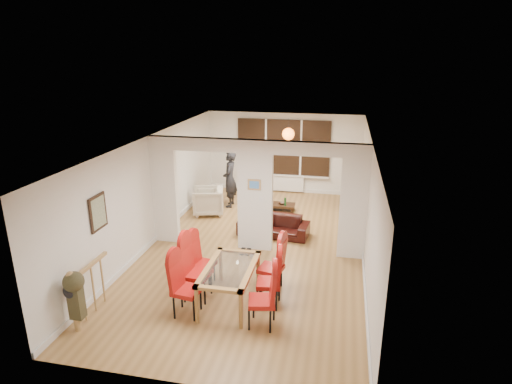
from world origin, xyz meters
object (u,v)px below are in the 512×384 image
(dining_chair_lb, at_px, (197,270))
(dining_chair_lc, at_px, (203,261))
(dining_chair_la, at_px, (187,286))
(bowl, at_px, (282,203))
(dining_table, at_px, (230,285))
(dining_chair_rc, at_px, (271,265))
(armchair, at_px, (208,201))
(sofa, at_px, (273,225))
(dining_chair_ra, at_px, (262,297))
(coffee_table, at_px, (279,207))
(person, at_px, (230,179))
(television, at_px, (343,197))
(bottle, at_px, (285,201))
(dining_chair_rb, at_px, (269,279))

(dining_chair_lb, bearing_deg, dining_chair_lc, 101.63)
(dining_chair_la, relative_size, dining_chair_lc, 1.07)
(dining_chair_la, height_order, bowl, dining_chair_la)
(dining_table, distance_m, bowl, 5.00)
(dining_chair_rc, relative_size, armchair, 1.29)
(sofa, bearing_deg, dining_chair_lb, -100.51)
(dining_chair_ra, bearing_deg, dining_chair_lc, 130.59)
(dining_chair_ra, relative_size, armchair, 1.29)
(sofa, distance_m, coffee_table, 1.76)
(dining_chair_rc, bearing_deg, person, 125.58)
(armchair, xyz_separation_m, bowl, (2.04, 0.65, -0.15))
(dining_chair_lc, distance_m, person, 4.63)
(dining_table, xyz_separation_m, sofa, (0.27, 3.23, -0.10))
(dining_chair_la, distance_m, dining_chair_lc, 1.04)
(dining_chair_ra, bearing_deg, dining_chair_lb, 144.72)
(television, xyz_separation_m, bowl, (-1.75, -0.88, -0.02))
(sofa, bearing_deg, dining_table, -89.56)
(dining_chair_lc, bearing_deg, dining_chair_rc, 14.53)
(television, bearing_deg, coffee_table, 123.07)
(dining_table, xyz_separation_m, dining_chair_ra, (0.71, -0.56, 0.19))
(sofa, xyz_separation_m, television, (1.71, 2.64, -0.00))
(bottle, xyz_separation_m, bowl, (-0.11, 0.12, -0.10))
(dining_chair_la, xyz_separation_m, dining_chair_rb, (1.34, 0.58, -0.02))
(dining_chair_la, distance_m, dining_chair_rc, 1.70)
(television, height_order, bowl, television)
(dining_chair_rb, xyz_separation_m, sofa, (-0.44, 3.15, -0.27))
(dining_chair_lb, xyz_separation_m, dining_chair_rb, (1.34, 0.04, -0.06))
(dining_table, height_order, dining_chair_rc, dining_chair_rc)
(bottle, bearing_deg, bowl, 133.17)
(dining_chair_lb, distance_m, armchair, 4.47)
(dining_chair_la, distance_m, bowl, 5.57)
(dining_chair_la, distance_m, sofa, 3.85)
(coffee_table, distance_m, bottle, 0.32)
(television, distance_m, bowl, 1.96)
(coffee_table, bearing_deg, bowl, 12.93)
(dining_chair_ra, height_order, dining_chair_rc, dining_chair_ra)
(dining_table, bearing_deg, bowl, 87.40)
(dining_chair_lb, distance_m, television, 6.39)
(dining_chair_ra, relative_size, person, 0.65)
(television, height_order, coffee_table, television)
(dining_chair_lc, distance_m, sofa, 2.87)
(dining_chair_rc, xyz_separation_m, bowl, (-0.44, 4.41, -0.31))
(dining_table, height_order, coffee_table, dining_table)
(sofa, bearing_deg, bottle, 92.95)
(dining_chair_lc, xyz_separation_m, armchair, (-1.13, 3.81, -0.13))
(dining_chair_rb, bearing_deg, dining_chair_lb, 174.12)
(dining_chair_ra, height_order, television, dining_chair_ra)
(television, bearing_deg, dining_chair_ra, 175.89)
(dining_chair_rb, distance_m, bowl, 4.95)
(bottle, bearing_deg, dining_chair_lb, -101.32)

